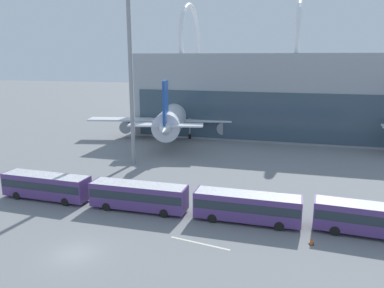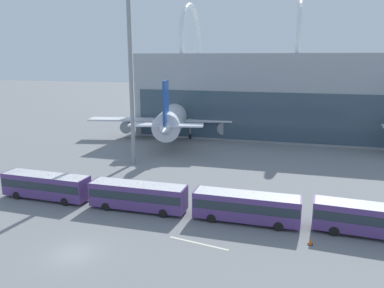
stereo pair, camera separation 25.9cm
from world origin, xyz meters
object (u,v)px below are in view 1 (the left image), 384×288
object	(u,v)px
shuttle_bus_1	(139,195)
floodlight_mast	(130,58)
airliner_at_gate_near	(175,115)
traffic_cone_0	(311,241)
shuttle_bus_2	(247,205)
shuttle_bus_3	(374,218)
shuttle_bus_0	(46,185)

from	to	relation	value
shuttle_bus_1	floodlight_mast	bearing A→B (deg)	115.75
airliner_at_gate_near	traffic_cone_0	world-z (taller)	airliner_at_gate_near
traffic_cone_0	shuttle_bus_2	bearing A→B (deg)	152.50
shuttle_bus_3	floodlight_mast	world-z (taller)	floodlight_mast
shuttle_bus_1	floodlight_mast	size ratio (longest dim) A/B	0.40
shuttle_bus_1	shuttle_bus_3	bearing A→B (deg)	0.51
shuttle_bus_2	shuttle_bus_3	distance (m)	12.55
shuttle_bus_0	traffic_cone_0	distance (m)	31.96
shuttle_bus_3	floodlight_mast	size ratio (longest dim) A/B	0.41
shuttle_bus_1	traffic_cone_0	bearing A→B (deg)	-9.82
traffic_cone_0	airliner_at_gate_near	bearing A→B (deg)	122.55
traffic_cone_0	shuttle_bus_1	bearing A→B (deg)	170.03
shuttle_bus_1	shuttle_bus_2	distance (m)	12.55
shuttle_bus_3	floodlight_mast	bearing A→B (deg)	156.26
shuttle_bus_0	floodlight_mast	distance (m)	23.83
shuttle_bus_1	shuttle_bus_3	size ratio (longest dim) A/B	0.99
shuttle_bus_2	floodlight_mast	xyz separation A→B (m)	(-21.14, 17.85, 15.41)
airliner_at_gate_near	floodlight_mast	world-z (taller)	floodlight_mast
airliner_at_gate_near	floodlight_mast	bearing A→B (deg)	167.43
airliner_at_gate_near	floodlight_mast	size ratio (longest dim) A/B	1.42
shuttle_bus_2	traffic_cone_0	bearing A→B (deg)	-26.86
airliner_at_gate_near	traffic_cone_0	bearing A→B (deg)	-159.18
shuttle_bus_2	floodlight_mast	world-z (taller)	floodlight_mast
airliner_at_gate_near	shuttle_bus_1	xyz separation A→B (m)	(8.27, -39.62, -3.14)
floodlight_mast	traffic_cone_0	xyz separation A→B (m)	(27.76, -21.30, -16.96)
shuttle_bus_2	shuttle_bus_1	bearing A→B (deg)	-179.02
floodlight_mast	shuttle_bus_3	bearing A→B (deg)	-27.80
shuttle_bus_2	traffic_cone_0	world-z (taller)	shuttle_bus_2
airliner_at_gate_near	shuttle_bus_0	size ratio (longest dim) A/B	3.50
airliner_at_gate_near	traffic_cone_0	xyz separation A→B (m)	(27.45, -42.99, -4.69)
floodlight_mast	traffic_cone_0	bearing A→B (deg)	-37.50
shuttle_bus_3	traffic_cone_0	xyz separation A→B (m)	(-5.93, -3.53, -1.55)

